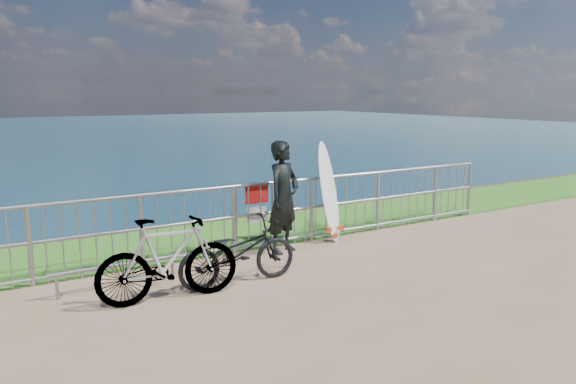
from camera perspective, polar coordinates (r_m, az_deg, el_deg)
grass_strip at (r=10.34m, az=-5.66°, el=-4.29°), size 120.00×120.00×0.00m
railing at (r=9.27m, az=-2.66°, el=-2.33°), size 10.06×0.10×1.13m
surfer at (r=9.03m, az=-0.46°, el=-0.52°), size 0.78×0.66×1.82m
surfboard at (r=9.74m, az=4.22°, el=-0.36°), size 0.58×0.55×1.76m
bicycle_near at (r=7.65m, az=-5.12°, el=-6.11°), size 1.71×0.63×0.89m
bicycle_far at (r=7.15m, az=-12.08°, el=-6.70°), size 1.83×0.68×1.07m
bike_rack at (r=7.79m, az=-16.97°, el=-7.38°), size 1.71×0.05×0.36m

